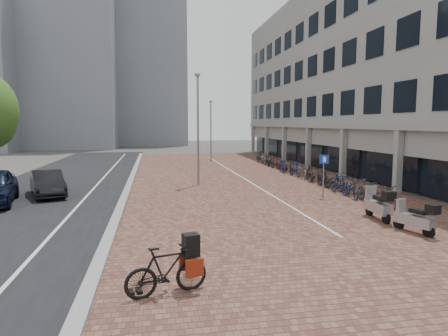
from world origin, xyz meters
The scene contains 17 objects.
ground centered at (0.00, 0.00, 0.00)m, with size 140.00×140.00×0.00m, color #474442.
plaza_brick centered at (2.00, 12.00, 0.01)m, with size 14.50×42.00×0.04m, color brown.
street_asphalt centered at (-9.00, 12.00, 0.01)m, with size 8.00×50.00×0.03m, color black.
curb centered at (-5.10, 12.00, 0.07)m, with size 0.35×42.00×0.14m, color gray.
lane_line centered at (-7.00, 12.00, 0.02)m, with size 0.12×44.00×0.00m, color white.
parking_line centered at (2.20, 12.00, 0.04)m, with size 0.10×30.00×0.00m, color white.
office_building centered at (12.97, 16.00, 8.44)m, with size 8.40×40.00×15.00m.
bg_towers centered at (-14.34, 48.94, 13.96)m, with size 33.00×23.00×32.00m.
car_dark centered at (-8.95, 6.50, 0.64)m, with size 1.36×3.91×1.29m, color black.
hero_bike centered at (-3.44, -6.21, 0.57)m, with size 1.88×0.96×1.28m.
shoes centered at (-4.11, -6.06, 0.05)m, with size 0.36×0.30×0.09m, color black, non-canonical shape.
scooter_front centered at (4.65, -1.02, 0.62)m, with size 0.56×1.81×1.24m, color #9F9EA3, non-canonical shape.
scooter_back centered at (4.81, -2.90, 0.55)m, with size 0.50×1.60×1.10m, color #9A999E, non-canonical shape.
parking_sign centered at (4.47, 3.48, 1.40)m, with size 0.44×0.14×2.14m.
lamp_near centered at (-1.08, 8.59, 3.21)m, with size 0.12×0.12×6.42m, color slate.
lamp_far centered at (1.73, 22.62, 2.84)m, with size 0.12×0.12×5.68m, color slate.
bike_row centered at (5.98, 10.65, 0.52)m, with size 1.23×21.46×1.05m.
Camera 1 is at (-3.66, -14.31, 3.64)m, focal length 31.52 mm.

